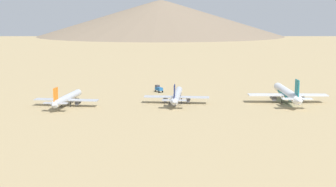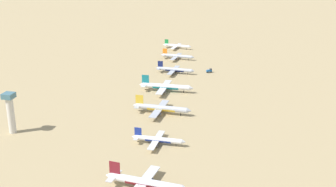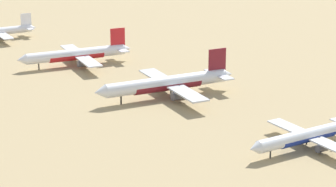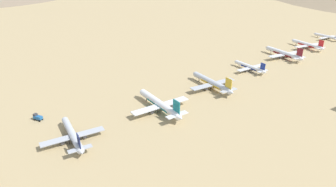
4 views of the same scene
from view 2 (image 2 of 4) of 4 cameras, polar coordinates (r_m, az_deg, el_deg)
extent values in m
plane|color=tan|center=(331.61, -0.71, -2.67)|extent=(2512.57, 2512.57, 0.00)
cylinder|color=silver|center=(234.84, -2.88, -11.34)|extent=(40.28, 8.12, 4.23)
cone|color=silver|center=(242.81, -7.69, -10.39)|extent=(3.47, 4.09, 3.81)
cube|color=maroon|center=(238.78, -6.87, -9.54)|extent=(6.13, 0.99, 7.79)
cube|color=silver|center=(241.26, -6.97, -10.45)|extent=(4.85, 13.64, 0.40)
cube|color=silver|center=(235.77, -3.26, -11.42)|extent=(9.23, 38.19, 0.50)
cylinder|color=#4C4C54|center=(241.57, -2.44, -11.01)|extent=(4.90, 3.00, 2.56)
cylinder|color=black|center=(239.36, -3.23, -11.41)|extent=(0.49, 0.49, 4.25)
cylinder|color=maroon|center=(235.00, -2.88, -11.40)|extent=(22.34, 6.37, 4.24)
cylinder|color=silver|center=(283.18, -1.26, -5.91)|extent=(30.50, 3.26, 3.22)
cone|color=silver|center=(279.77, 2.05, -6.25)|extent=(2.71, 3.16, 3.15)
cone|color=silver|center=(287.46, -4.44, -5.56)|extent=(2.38, 2.90, 2.90)
cube|color=navy|center=(285.03, -3.88, -4.94)|extent=(4.66, 0.30, 5.93)
cube|color=silver|center=(286.61, -3.96, -5.56)|extent=(2.72, 10.17, 0.30)
cube|color=silver|center=(283.72, -1.51, -5.99)|extent=(4.27, 28.80, 0.38)
cylinder|color=#4C4C54|center=(288.50, -1.11, -5.79)|extent=(3.56, 1.95, 1.95)
cylinder|color=#4C4C54|center=(279.65, -1.64, -6.65)|extent=(3.56, 1.95, 1.95)
cylinder|color=black|center=(281.54, 1.04, -6.50)|extent=(0.37, 0.37, 3.24)
cylinder|color=black|center=(286.43, -1.55, -6.03)|extent=(0.37, 0.37, 3.24)
cylinder|color=black|center=(282.60, -1.79, -6.41)|extent=(0.37, 0.37, 3.24)
cylinder|color=navy|center=(283.28, -1.26, -5.95)|extent=(16.77, 3.25, 3.22)
cylinder|color=#B2B7C1|center=(330.81, -0.85, -1.87)|extent=(39.32, 5.25, 4.14)
cone|color=#B2B7C1|center=(325.91, 2.76, -2.23)|extent=(3.60, 4.15, 4.06)
cone|color=#B2B7C1|center=(336.93, -4.31, -1.52)|extent=(3.16, 3.81, 3.73)
cube|color=gold|center=(334.00, -3.70, -0.81)|extent=(6.00, 0.55, 7.63)
cube|color=#A4A8B2|center=(335.75, -3.79, -1.51)|extent=(3.86, 13.17, 0.39)
cube|color=#A4A8B2|center=(331.50, -1.12, -1.96)|extent=(6.50, 37.18, 0.49)
cylinder|color=#4C4C54|center=(337.67, -0.67, -1.82)|extent=(4.65, 2.63, 2.51)
cylinder|color=#4C4C54|center=(326.00, -1.30, -2.63)|extent=(4.65, 2.63, 2.51)
cylinder|color=black|center=(328.17, 1.65, -2.53)|extent=(0.48, 0.48, 4.16)
cylinder|color=black|center=(334.97, -1.17, -2.06)|extent=(0.48, 0.48, 4.16)
cylinder|color=black|center=(329.92, -1.44, -2.40)|extent=(0.48, 0.48, 4.16)
cylinder|color=gold|center=(330.92, -0.85, -1.92)|extent=(21.68, 4.76, 4.15)
cylinder|color=silver|center=(378.05, -0.28, 0.92)|extent=(40.90, 5.24, 4.31)
cone|color=silver|center=(374.06, 3.04, 0.69)|extent=(3.72, 4.30, 4.22)
cone|color=silver|center=(383.23, -3.50, 1.14)|extent=(3.26, 3.95, 3.88)
cube|color=#14727F|center=(380.62, -2.92, 1.82)|extent=(6.24, 0.54, 7.94)
cube|color=silver|center=(382.21, -3.01, 1.17)|extent=(3.94, 13.68, 0.41)
cube|color=silver|center=(378.65, -0.54, 0.83)|extent=(6.54, 38.67, 0.51)
cylinder|color=#4C4C54|center=(385.24, -0.18, 0.92)|extent=(4.82, 2.72, 2.61)
cylinder|color=#4C4C54|center=(372.68, -0.63, 0.27)|extent=(4.82, 2.72, 2.61)
cylinder|color=black|center=(375.97, 2.02, 0.38)|extent=(0.50, 0.50, 4.33)
cylinder|color=black|center=(382.20, -0.60, 0.72)|extent=(0.50, 0.50, 4.33)
cylinder|color=black|center=(376.76, -0.80, 0.44)|extent=(0.50, 0.50, 4.33)
cylinder|color=#14727F|center=(378.15, -0.28, 0.87)|extent=(22.54, 4.83, 4.32)
cylinder|color=#B2B7C1|center=(429.80, 0.89, 3.09)|extent=(33.76, 5.18, 3.55)
cone|color=#B2B7C1|center=(425.47, 3.27, 2.89)|extent=(3.15, 3.62, 3.48)
cone|color=#B2B7C1|center=(434.81, -1.41, 3.28)|extent=(2.77, 3.32, 3.19)
cube|color=#141E51|center=(432.69, -0.99, 3.78)|extent=(5.15, 0.58, 6.54)
cube|color=#A4A8B2|center=(433.89, -1.06, 3.30)|extent=(3.53, 11.34, 0.34)
cube|color=#A4A8B2|center=(430.34, 0.71, 3.03)|extent=(6.21, 31.95, 0.42)
cylinder|color=#4C4C54|center=(435.69, 1.01, 3.06)|extent=(4.02, 2.34, 2.15)
cylinder|color=#4C4C54|center=(425.34, 0.60, 2.65)|extent=(4.02, 2.34, 2.15)
cylinder|color=black|center=(427.31, 2.54, 2.68)|extent=(0.41, 0.41, 3.57)
cylinder|color=black|center=(433.26, 0.68, 2.93)|extent=(0.41, 0.41, 3.57)
cylinder|color=black|center=(428.78, 0.50, 2.76)|extent=(0.41, 0.41, 3.57)
cylinder|color=#141E51|center=(429.88, 0.89, 3.06)|extent=(18.65, 4.45, 3.56)
cylinder|color=#B2B7C1|center=(480.56, 1.20, 4.84)|extent=(32.52, 6.19, 3.41)
cone|color=#B2B7C1|center=(475.77, 3.24, 4.66)|extent=(3.15, 3.58, 3.35)
cone|color=#B2B7C1|center=(485.88, -0.76, 5.00)|extent=(2.77, 3.28, 3.07)
cube|color=orange|center=(483.87, -0.40, 5.43)|extent=(4.95, 0.74, 6.29)
cube|color=#A4A8B2|center=(484.93, -0.46, 5.01)|extent=(3.79, 10.99, 0.32)
cube|color=#A4A8B2|center=(481.10, 1.05, 4.78)|extent=(7.11, 30.82, 0.40)
cylinder|color=#4C4C54|center=(486.18, 1.32, 4.78)|extent=(3.94, 2.38, 2.07)
cylinder|color=#4C4C54|center=(476.23, 0.94, 4.47)|extent=(3.94, 2.38, 2.07)
cylinder|color=black|center=(477.68, 2.61, 4.47)|extent=(0.40, 0.40, 3.43)
cylinder|color=black|center=(483.88, 1.03, 4.69)|extent=(0.40, 0.40, 3.43)
cylinder|color=black|center=(479.58, 0.86, 4.55)|extent=(0.40, 0.40, 3.43)
cylinder|color=white|center=(528.33, 1.17, 6.15)|extent=(30.53, 6.75, 3.21)
cone|color=white|center=(523.27, 2.89, 6.00)|extent=(3.05, 3.44, 3.14)
cone|color=white|center=(533.80, -0.50, 6.29)|extent=(2.68, 3.14, 2.88)
cube|color=#197A38|center=(531.91, -0.19, 6.66)|extent=(4.64, 0.84, 5.90)
cube|color=silver|center=(532.85, -0.24, 6.31)|extent=(3.87, 10.37, 0.30)
cube|color=silver|center=(528.87, 1.04, 6.10)|extent=(7.56, 28.98, 0.38)
cylinder|color=#4C4C54|center=(533.57, 1.29, 6.09)|extent=(3.75, 2.34, 1.94)
cylinder|color=#4C4C54|center=(524.28, 0.92, 5.86)|extent=(3.75, 2.34, 1.94)
cylinder|color=black|center=(525.20, 2.36, 5.84)|extent=(0.37, 0.37, 3.22)
cylinder|color=black|center=(531.47, 1.03, 6.02)|extent=(0.37, 0.37, 3.22)
cylinder|color=black|center=(527.45, 0.87, 5.92)|extent=(0.37, 0.37, 3.22)
cube|color=#1E5999|center=(434.99, 5.30, 2.94)|extent=(5.59, 4.83, 1.70)
cube|color=#333338|center=(435.33, 5.51, 3.14)|extent=(2.65, 2.72, 1.10)
cylinder|color=black|center=(437.22, 5.46, 2.83)|extent=(1.11, 0.91, 1.10)
cylinder|color=black|center=(435.25, 5.60, 2.75)|extent=(1.11, 0.91, 1.10)
cylinder|color=black|center=(435.55, 5.00, 2.78)|extent=(1.11, 0.91, 1.10)
cylinder|color=black|center=(433.57, 5.13, 2.70)|extent=(1.11, 0.91, 1.10)
cylinder|color=beige|center=(314.43, -19.52, -2.69)|extent=(4.80, 4.80, 24.69)
cube|color=#3F6B7A|center=(309.66, -19.81, -0.26)|extent=(7.20, 7.20, 3.60)
camera|label=1|loc=(508.72, -23.88, 8.37)|focal=47.76mm
camera|label=3|loc=(374.78, 21.12, 9.01)|focal=74.53mm
camera|label=4|loc=(485.58, -14.10, 14.00)|focal=31.02mm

